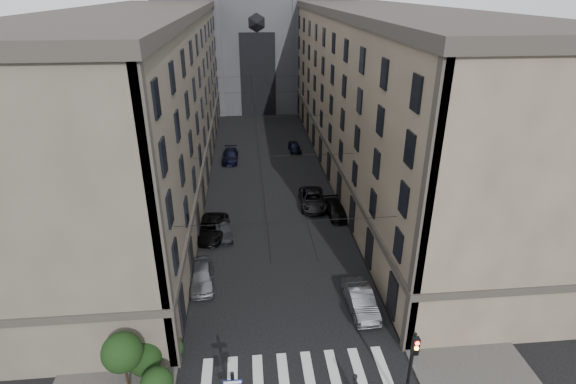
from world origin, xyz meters
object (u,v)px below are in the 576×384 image
object	(u,v)px
car_left_midnear	(223,230)
car_left_far	(230,156)
traffic_light_right	(411,364)
car_left_near	(202,276)
gothic_tower	(254,5)
car_right_near	(361,300)
car_right_midnear	(313,199)
car_right_midfar	(336,210)
car_right_far	(295,147)
car_left_midfar	(212,228)

from	to	relation	value
car_left_midnear	car_left_far	bearing A→B (deg)	82.14
traffic_light_right	car_left_near	distance (m)	17.28
gothic_tower	car_right_near	world-z (taller)	gothic_tower
car_left_midnear	car_left_far	distance (m)	19.68
car_right_midnear	car_right_midfar	distance (m)	3.08
gothic_tower	car_right_midfar	distance (m)	53.53
gothic_tower	car_right_midnear	size ratio (longest dim) A/B	10.35
car_left_far	car_left_near	bearing A→B (deg)	-92.04
car_right_midnear	car_right_far	size ratio (longest dim) A/B	1.47
car_right_midnear	car_left_midnear	bearing A→B (deg)	-146.37
car_right_near	car_left_far	bearing A→B (deg)	105.00
car_left_far	car_right_midfar	size ratio (longest dim) A/B	1.09
gothic_tower	car_right_midfar	size ratio (longest dim) A/B	12.94
traffic_light_right	car_left_near	size ratio (longest dim) A/B	1.14
traffic_light_right	car_right_far	xyz separation A→B (m)	(-1.40, 42.21, -2.64)
gothic_tower	car_right_near	bearing A→B (deg)	-85.42
car_right_midfar	traffic_light_right	bearing A→B (deg)	-96.16
car_left_far	car_right_midnear	size ratio (longest dim) A/B	0.88
gothic_tower	car_right_midnear	distance (m)	51.09
car_right_near	car_right_midfar	world-z (taller)	car_right_near
traffic_light_right	car_left_midfar	size ratio (longest dim) A/B	0.95
car_left_midnear	car_left_midfar	world-z (taller)	car_left_midfar
gothic_tower	car_right_near	size ratio (longest dim) A/B	12.19
car_left_midnear	car_right_far	xyz separation A→B (m)	(9.01, 22.64, -0.00)
traffic_light_right	car_left_far	size ratio (longest dim) A/B	1.06
car_right_far	car_left_near	bearing A→B (deg)	-111.62
gothic_tower	car_right_far	xyz separation A→B (m)	(4.20, -30.83, -17.15)
car_right_near	car_right_midnear	size ratio (longest dim) A/B	0.85
gothic_tower	car_left_near	distance (m)	63.31
traffic_light_right	car_left_far	bearing A→B (deg)	104.57
car_right_near	car_right_midnear	bearing A→B (deg)	90.78
car_left_near	car_left_midfar	size ratio (longest dim) A/B	0.83
gothic_tower	car_right_far	size ratio (longest dim) A/B	15.21
car_left_midfar	car_right_near	size ratio (longest dim) A/B	1.15
car_left_near	car_right_midfar	world-z (taller)	car_left_near
traffic_light_right	car_right_far	size ratio (longest dim) A/B	1.36
car_left_far	car_left_midfar	bearing A→B (deg)	-92.39
car_left_near	car_left_midnear	bearing A→B (deg)	74.36
car_left_near	car_right_near	distance (m)	12.05
traffic_light_right	car_right_midfar	distance (m)	22.87
car_right_midnear	car_right_midfar	world-z (taller)	car_right_midnear
car_left_midnear	traffic_light_right	bearing A→B (deg)	-69.27
car_left_near	car_right_midnear	distance (m)	16.39
traffic_light_right	car_left_midnear	xyz separation A→B (m)	(-10.41, 19.57, -2.64)
traffic_light_right	car_right_midnear	xyz separation A→B (m)	(-1.40, 25.05, -2.51)
car_left_midfar	car_right_near	distance (m)	15.95
car_left_far	car_right_midnear	world-z (taller)	car_right_midnear
car_left_midnear	car_right_near	size ratio (longest dim) A/B	0.83
car_left_far	car_right_midfar	world-z (taller)	car_left_far
car_left_midfar	car_right_midnear	bearing A→B (deg)	33.72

